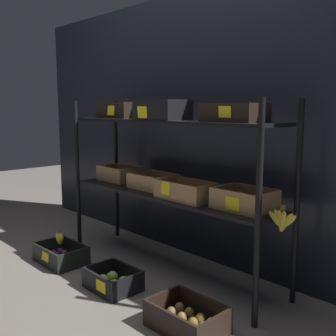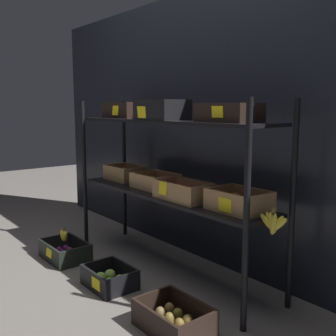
{
  "view_description": "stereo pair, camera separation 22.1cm",
  "coord_description": "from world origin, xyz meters",
  "px_view_note": "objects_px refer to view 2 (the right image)",
  "views": [
    {
      "loc": [
        1.88,
        -1.79,
        1.09
      ],
      "look_at": [
        0.0,
        0.0,
        0.7
      ],
      "focal_mm": 42.96,
      "sensor_mm": 36.0,
      "label": 1
    },
    {
      "loc": [
        2.03,
        -1.63,
        1.09
      ],
      "look_at": [
        0.0,
        0.0,
        0.7
      ],
      "focal_mm": 42.96,
      "sensor_mm": 36.0,
      "label": 2
    }
  ],
  "objects_px": {
    "crate_ground_kiwi": "(174,321)",
    "banana_bunch_loose": "(64,235)",
    "display_rack": "(169,159)",
    "crate_ground_plum": "(65,253)",
    "crate_ground_apple_green": "(110,279)"
  },
  "relations": [
    {
      "from": "crate_ground_kiwi",
      "to": "banana_bunch_loose",
      "type": "height_order",
      "value": "banana_bunch_loose"
    },
    {
      "from": "display_rack",
      "to": "banana_bunch_loose",
      "type": "bearing_deg",
      "value": -142.27
    },
    {
      "from": "crate_ground_plum",
      "to": "crate_ground_kiwi",
      "type": "bearing_deg",
      "value": 0.73
    },
    {
      "from": "crate_ground_kiwi",
      "to": "display_rack",
      "type": "bearing_deg",
      "value": 143.09
    },
    {
      "from": "crate_ground_plum",
      "to": "crate_ground_apple_green",
      "type": "height_order",
      "value": "crate_ground_plum"
    },
    {
      "from": "crate_ground_plum",
      "to": "banana_bunch_loose",
      "type": "relative_size",
      "value": 3.32
    },
    {
      "from": "crate_ground_plum",
      "to": "crate_ground_apple_green",
      "type": "xyz_separation_m",
      "value": [
        0.6,
        0.02,
        0.0
      ]
    },
    {
      "from": "display_rack",
      "to": "banana_bunch_loose",
      "type": "relative_size",
      "value": 15.92
    },
    {
      "from": "display_rack",
      "to": "crate_ground_kiwi",
      "type": "distance_m",
      "value": 1.04
    },
    {
      "from": "crate_ground_apple_green",
      "to": "banana_bunch_loose",
      "type": "distance_m",
      "value": 0.61
    },
    {
      "from": "display_rack",
      "to": "crate_ground_apple_green",
      "type": "height_order",
      "value": "display_rack"
    },
    {
      "from": "crate_ground_plum",
      "to": "crate_ground_kiwi",
      "type": "height_order",
      "value": "crate_ground_kiwi"
    },
    {
      "from": "crate_ground_apple_green",
      "to": "crate_ground_kiwi",
      "type": "distance_m",
      "value": 0.62
    },
    {
      "from": "crate_ground_apple_green",
      "to": "display_rack",
      "type": "bearing_deg",
      "value": 88.05
    },
    {
      "from": "crate_ground_apple_green",
      "to": "banana_bunch_loose",
      "type": "bearing_deg",
      "value": -177.95
    }
  ]
}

